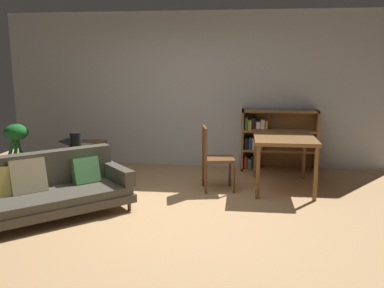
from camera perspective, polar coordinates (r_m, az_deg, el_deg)
The scene contains 10 objects.
ground_plane at distance 5.01m, azimuth -2.79°, elevation -10.19°, with size 8.16×8.16×0.00m, color tan.
back_wall_panel at distance 7.36m, azimuth 0.66°, elevation 7.41°, with size 6.80×0.10×2.70m, color silver.
fabric_couch at distance 5.31m, azimuth -19.40°, elevation -5.79°, with size 1.95×1.88×0.74m.
media_console at distance 6.78m, azimuth -14.80°, elevation -2.55°, with size 0.41×1.20×0.53m.
open_laptop at distance 6.83m, azimuth -15.54°, elevation 0.01°, with size 0.46×0.34×0.08m.
desk_speaker at distance 6.44m, azimuth -15.74°, elevation 0.36°, with size 0.16×0.16×0.27m.
potted_floor_plant at distance 7.14m, azimuth -22.92°, elevation -0.17°, with size 0.37×0.55×0.88m.
dining_table at distance 6.15m, azimuth 12.50°, elevation 0.34°, with size 0.86×1.20×0.79m.
dining_chair_near at distance 5.97m, azimuth 2.91°, elevation -1.53°, with size 0.51×0.48×0.93m.
bookshelf at distance 7.25m, azimuth 11.06°, elevation 0.50°, with size 1.27×0.34×1.05m.
Camera 1 is at (0.80, -4.61, 1.81)m, focal length 38.77 mm.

